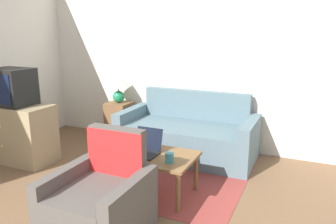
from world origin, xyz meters
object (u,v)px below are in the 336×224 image
at_px(couch, 188,136).
at_px(cup_white, 114,144).
at_px(table_lamp, 118,84).
at_px(coffee_table, 144,157).
at_px(tv_remote, 138,144).
at_px(armchair, 102,205).
at_px(cup_yellow, 118,146).
at_px(laptop, 145,148).
at_px(cup_navy, 169,158).
at_px(television, 12,87).

bearing_deg(couch, cup_white, -110.20).
bearing_deg(table_lamp, coffee_table, -49.40).
xyz_separation_m(table_lamp, tv_remote, (0.98, -1.18, -0.45)).
xyz_separation_m(armchair, cup_yellow, (-0.33, 0.79, 0.21)).
bearing_deg(armchair, coffee_table, 92.64).
relative_size(laptop, cup_yellow, 2.98).
bearing_deg(armchair, cup_yellow, 112.72).
xyz_separation_m(couch, armchair, (-0.01, -2.01, 0.00)).
distance_m(laptop, tv_remote, 0.27).
relative_size(table_lamp, cup_yellow, 4.50).
distance_m(couch, cup_navy, 1.36).
bearing_deg(armchair, laptop, 91.54).
relative_size(armchair, cup_yellow, 8.56).
distance_m(couch, television, 2.38).
bearing_deg(table_lamp, armchair, -61.17).
bearing_deg(cup_white, laptop, -4.07).
bearing_deg(cup_white, cup_yellow, -34.32).
height_order(table_lamp, cup_yellow, table_lamp).
distance_m(table_lamp, tv_remote, 1.60).
distance_m(coffee_table, cup_white, 0.39).
xyz_separation_m(armchair, coffee_table, (-0.04, 0.82, 0.11)).
xyz_separation_m(couch, television, (-1.98, -1.09, 0.72)).
bearing_deg(cup_yellow, couch, 74.48).
bearing_deg(table_lamp, couch, -8.02).
height_order(cup_navy, cup_white, cup_navy).
xyz_separation_m(couch, table_lamp, (-1.21, 0.17, 0.62)).
bearing_deg(coffee_table, television, 177.31).
distance_m(coffee_table, laptop, 0.10).
xyz_separation_m(television, laptop, (1.95, -0.10, -0.50)).
bearing_deg(tv_remote, cup_yellow, -117.36).
bearing_deg(laptop, tv_remote, 136.49).
relative_size(armchair, laptop, 2.87).
bearing_deg(coffee_table, table_lamp, 130.60).
relative_size(armchair, cup_white, 10.32).
bearing_deg(table_lamp, cup_navy, -44.46).
height_order(laptop, cup_yellow, laptop).
xyz_separation_m(couch, cup_yellow, (-0.34, -1.22, 0.21)).
bearing_deg(tv_remote, armchair, -77.80).
height_order(armchair, cup_yellow, armchair).
relative_size(couch, cup_white, 21.66).
bearing_deg(tv_remote, laptop, -43.51).
bearing_deg(armchair, couch, 89.71).
xyz_separation_m(television, cup_yellow, (1.64, -0.13, -0.50)).
bearing_deg(cup_yellow, cup_white, 145.68).
relative_size(armchair, cup_navy, 8.58).
relative_size(couch, table_lamp, 3.99).
distance_m(television, tv_remote, 1.84).
bearing_deg(tv_remote, coffee_table, -45.12).
relative_size(couch, armchair, 2.10).
bearing_deg(couch, coffee_table, -92.33).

